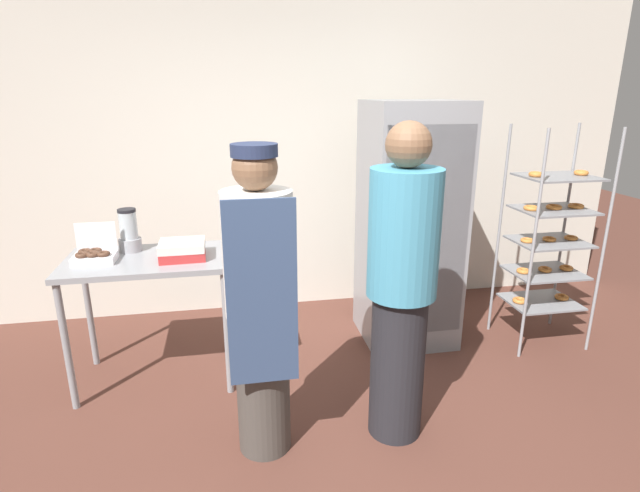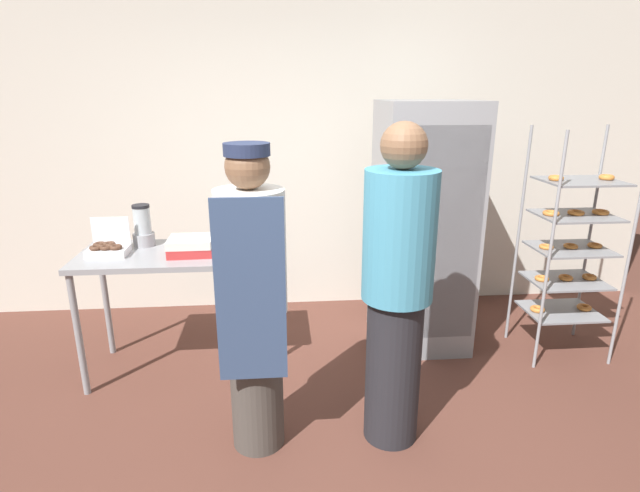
{
  "view_description": "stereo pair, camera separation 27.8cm",
  "coord_description": "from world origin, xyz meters",
  "px_view_note": "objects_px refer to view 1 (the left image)",
  "views": [
    {
      "loc": [
        -0.47,
        -1.94,
        1.92
      ],
      "look_at": [
        0.04,
        0.79,
        1.05
      ],
      "focal_mm": 28.0,
      "sensor_mm": 36.0,
      "label": 1
    },
    {
      "loc": [
        -0.19,
        -1.98,
        1.92
      ],
      "look_at": [
        0.04,
        0.79,
        1.05
      ],
      "focal_mm": 28.0,
      "sensor_mm": 36.0,
      "label": 2
    }
  ],
  "objects_px": {
    "person_baker": "(260,303)",
    "person_customer": "(401,287)",
    "baking_rack": "(549,241)",
    "blender_pitcher": "(129,233)",
    "refrigerator": "(410,226)",
    "donut_box": "(94,255)",
    "binder_stack": "(182,250)"
  },
  "relations": [
    {
      "from": "refrigerator",
      "to": "blender_pitcher",
      "type": "relative_size",
      "value": 6.37
    },
    {
      "from": "donut_box",
      "to": "binder_stack",
      "type": "distance_m",
      "value": 0.54
    },
    {
      "from": "baking_rack",
      "to": "person_baker",
      "type": "bearing_deg",
      "value": -158.91
    },
    {
      "from": "donut_box",
      "to": "person_baker",
      "type": "height_order",
      "value": "person_baker"
    },
    {
      "from": "binder_stack",
      "to": "person_customer",
      "type": "xyz_separation_m",
      "value": [
        1.2,
        -0.8,
        -0.03
      ]
    },
    {
      "from": "refrigerator",
      "to": "person_customer",
      "type": "relative_size",
      "value": 1.04
    },
    {
      "from": "blender_pitcher",
      "to": "refrigerator",
      "type": "bearing_deg",
      "value": 3.21
    },
    {
      "from": "person_baker",
      "to": "person_customer",
      "type": "bearing_deg",
      "value": 0.07
    },
    {
      "from": "baking_rack",
      "to": "binder_stack",
      "type": "bearing_deg",
      "value": -178.51
    },
    {
      "from": "donut_box",
      "to": "person_baker",
      "type": "bearing_deg",
      "value": -39.92
    },
    {
      "from": "refrigerator",
      "to": "baking_rack",
      "type": "xyz_separation_m",
      "value": [
        1.02,
        -0.26,
        -0.1
      ]
    },
    {
      "from": "baking_rack",
      "to": "person_customer",
      "type": "distance_m",
      "value": 1.72
    },
    {
      "from": "blender_pitcher",
      "to": "person_customer",
      "type": "distance_m",
      "value": 1.86
    },
    {
      "from": "baking_rack",
      "to": "blender_pitcher",
      "type": "relative_size",
      "value": 5.79
    },
    {
      "from": "refrigerator",
      "to": "blender_pitcher",
      "type": "bearing_deg",
      "value": -176.79
    },
    {
      "from": "binder_stack",
      "to": "person_customer",
      "type": "relative_size",
      "value": 0.17
    },
    {
      "from": "donut_box",
      "to": "person_baker",
      "type": "xyz_separation_m",
      "value": [
        0.98,
        -0.82,
        -0.05
      ]
    },
    {
      "from": "refrigerator",
      "to": "person_baker",
      "type": "bearing_deg",
      "value": -137.38
    },
    {
      "from": "blender_pitcher",
      "to": "binder_stack",
      "type": "relative_size",
      "value": 0.98
    },
    {
      "from": "baking_rack",
      "to": "blender_pitcher",
      "type": "bearing_deg",
      "value": 177.26
    },
    {
      "from": "person_baker",
      "to": "person_customer",
      "type": "height_order",
      "value": "person_customer"
    },
    {
      "from": "person_baker",
      "to": "person_customer",
      "type": "xyz_separation_m",
      "value": [
        0.76,
        0.0,
        0.03
      ]
    },
    {
      "from": "baking_rack",
      "to": "donut_box",
      "type": "distance_m",
      "value": 3.23
    },
    {
      "from": "donut_box",
      "to": "person_customer",
      "type": "height_order",
      "value": "person_customer"
    },
    {
      "from": "refrigerator",
      "to": "baking_rack",
      "type": "distance_m",
      "value": 1.06
    },
    {
      "from": "blender_pitcher",
      "to": "person_customer",
      "type": "height_order",
      "value": "person_customer"
    },
    {
      "from": "refrigerator",
      "to": "binder_stack",
      "type": "xyz_separation_m",
      "value": [
        -1.66,
        -0.33,
        0.01
      ]
    },
    {
      "from": "baking_rack",
      "to": "binder_stack",
      "type": "xyz_separation_m",
      "value": [
        -2.68,
        -0.07,
        0.11
      ]
    },
    {
      "from": "donut_box",
      "to": "person_customer",
      "type": "xyz_separation_m",
      "value": [
        1.74,
        -0.82,
        -0.02
      ]
    },
    {
      "from": "donut_box",
      "to": "blender_pitcher",
      "type": "distance_m",
      "value": 0.28
    },
    {
      "from": "person_customer",
      "to": "person_baker",
      "type": "bearing_deg",
      "value": -179.93
    },
    {
      "from": "baking_rack",
      "to": "refrigerator",
      "type": "bearing_deg",
      "value": 165.8
    }
  ]
}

